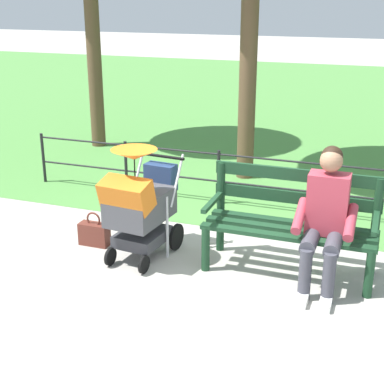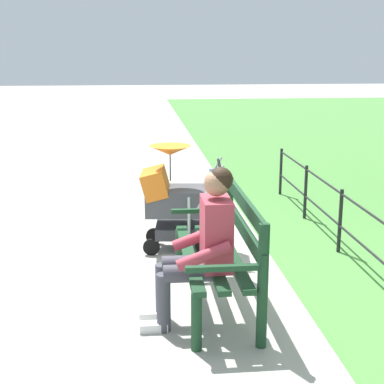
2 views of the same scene
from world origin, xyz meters
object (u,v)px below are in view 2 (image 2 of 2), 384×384
Objects in this scene: stroller at (177,197)px; handbag at (183,222)px; park_bench at (224,246)px; person_on_bench at (202,243)px.

stroller reaches higher than handbag.
stroller is (1.44, 0.29, 0.07)m from park_bench.
person_on_bench is (-0.33, 0.22, 0.15)m from park_bench.
handbag is at bearing 4.87° from park_bench.
stroller is 0.77m from handbag.
park_bench is 0.42m from person_on_bench.
park_bench is 4.33× the size of handbag.
person_on_bench is at bearing 178.80° from handbag.
person_on_bench is at bearing -177.98° from stroller.
stroller is (1.77, 0.06, -0.08)m from person_on_bench.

